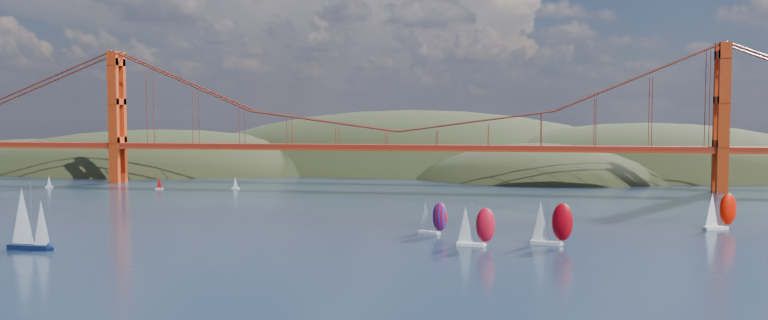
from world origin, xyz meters
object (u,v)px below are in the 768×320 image
at_px(sloop_navy, 28,219).
at_px(racer_0, 475,225).
at_px(racer_3, 720,210).
at_px(racer_rwb, 432,217).
at_px(racer_1, 551,222).

xyz_separation_m(sloop_navy, racer_0, (93.36, 19.91, -1.90)).
height_order(sloop_navy, racer_3, sloop_navy).
xyz_separation_m(sloop_navy, racer_3, (152.61, 54.12, -1.63)).
xyz_separation_m(sloop_navy, racer_rwb, (82.51, 34.82, -2.29)).
height_order(racer_3, racer_rwb, racer_3).
relative_size(racer_0, racer_1, 0.91).
distance_m(sloop_navy, racer_3, 161.93).
bearing_deg(racer_rwb, racer_1, 3.28).
relative_size(racer_1, racer_rwb, 1.20).
bearing_deg(racer_0, racer_1, 22.04).
height_order(sloop_navy, racer_rwb, sloop_navy).
distance_m(racer_0, racer_3, 68.42).
bearing_deg(racer_3, racer_0, -173.00).
bearing_deg(racer_1, racer_3, 48.59).
bearing_deg(racer_rwb, racer_0, -29.58).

